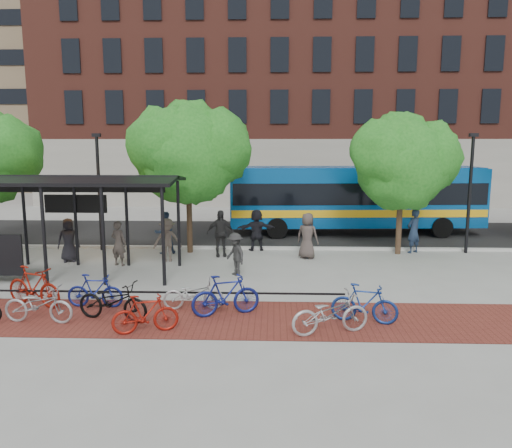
{
  "coord_description": "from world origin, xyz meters",
  "views": [
    {
      "loc": [
        0.65,
        -17.9,
        4.71
      ],
      "look_at": [
        -0.04,
        1.24,
        1.6
      ],
      "focal_mm": 35.0,
      "sensor_mm": 36.0,
      "label": 1
    }
  ],
  "objects_px": {
    "tree_b": "(190,149)",
    "pedestrian_0": "(69,240)",
    "bike_1": "(34,286)",
    "pedestrian_2": "(165,233)",
    "lamp_post_right": "(470,190)",
    "bike_11": "(364,304)",
    "lamp_post_left": "(99,189)",
    "pedestrian_9": "(235,254)",
    "pedestrian_5": "(257,230)",
    "bike_4": "(113,301)",
    "tree_c": "(404,159)",
    "bike_6": "(193,294)",
    "pedestrian_3": "(167,240)",
    "bike_5": "(145,314)",
    "bus": "(355,196)",
    "bike_10": "(330,313)",
    "pedestrian_7": "(414,231)",
    "bike_2": "(38,305)",
    "bus_shelter": "(28,192)",
    "bike_3": "(95,291)",
    "pedestrian_6": "(307,236)",
    "bike_7": "(226,295)",
    "pedestrian_1": "(119,243)",
    "pedestrian_4": "(220,233)"
  },
  "relations": [
    {
      "from": "tree_b",
      "to": "pedestrian_0",
      "type": "xyz_separation_m",
      "value": [
        -4.67,
        -1.91,
        -3.58
      ]
    },
    {
      "from": "bike_1",
      "to": "pedestrian_2",
      "type": "distance_m",
      "value": 7.49
    },
    {
      "from": "lamp_post_right",
      "to": "bike_11",
      "type": "height_order",
      "value": "lamp_post_right"
    },
    {
      "from": "lamp_post_left",
      "to": "pedestrian_9",
      "type": "relative_size",
      "value": 3.32
    },
    {
      "from": "pedestrian_5",
      "to": "bike_4",
      "type": "bearing_deg",
      "value": 57.91
    },
    {
      "from": "bike_4",
      "to": "tree_c",
      "type": "bearing_deg",
      "value": -34.02
    },
    {
      "from": "bike_1",
      "to": "bike_6",
      "type": "height_order",
      "value": "bike_1"
    },
    {
      "from": "pedestrian_3",
      "to": "bike_6",
      "type": "bearing_deg",
      "value": -86.7
    },
    {
      "from": "pedestrian_2",
      "to": "pedestrian_3",
      "type": "xyz_separation_m",
      "value": [
        0.41,
        -1.41,
        -0.04
      ]
    },
    {
      "from": "lamp_post_right",
      "to": "bike_5",
      "type": "distance_m",
      "value": 15.24
    },
    {
      "from": "tree_b",
      "to": "bus",
      "type": "xyz_separation_m",
      "value": [
        7.78,
        4.85,
        -2.45
      ]
    },
    {
      "from": "bike_1",
      "to": "bike_10",
      "type": "height_order",
      "value": "bike_1"
    },
    {
      "from": "bike_4",
      "to": "pedestrian_7",
      "type": "distance_m",
      "value": 13.56
    },
    {
      "from": "bike_10",
      "to": "bike_1",
      "type": "bearing_deg",
      "value": 60.57
    },
    {
      "from": "pedestrian_0",
      "to": "pedestrian_9",
      "type": "bearing_deg",
      "value": -35.63
    },
    {
      "from": "lamp_post_left",
      "to": "pedestrian_0",
      "type": "bearing_deg",
      "value": -104.76
    },
    {
      "from": "bike_10",
      "to": "pedestrian_9",
      "type": "distance_m",
      "value": 6.21
    },
    {
      "from": "pedestrian_2",
      "to": "bus",
      "type": "bearing_deg",
      "value": -173.44
    },
    {
      "from": "tree_b",
      "to": "bike_2",
      "type": "bearing_deg",
      "value": -106.73
    },
    {
      "from": "bike_5",
      "to": "pedestrian_5",
      "type": "relative_size",
      "value": 0.9
    },
    {
      "from": "tree_c",
      "to": "bike_6",
      "type": "distance_m",
      "value": 11.41
    },
    {
      "from": "bus_shelter",
      "to": "bus",
      "type": "distance_m",
      "value": 15.67
    },
    {
      "from": "bus_shelter",
      "to": "bike_2",
      "type": "xyz_separation_m",
      "value": [
        2.58,
        -4.99,
        -2.5
      ]
    },
    {
      "from": "tree_b",
      "to": "pedestrian_5",
      "type": "bearing_deg",
      "value": 9.16
    },
    {
      "from": "pedestrian_7",
      "to": "bike_2",
      "type": "bearing_deg",
      "value": 1.41
    },
    {
      "from": "bike_3",
      "to": "pedestrian_0",
      "type": "bearing_deg",
      "value": 30.44
    },
    {
      "from": "tree_b",
      "to": "bike_3",
      "type": "bearing_deg",
      "value": -102.01
    },
    {
      "from": "tree_b",
      "to": "pedestrian_6",
      "type": "xyz_separation_m",
      "value": [
        4.94,
        -1.03,
        -3.51
      ]
    },
    {
      "from": "bike_5",
      "to": "bike_7",
      "type": "height_order",
      "value": "bike_7"
    },
    {
      "from": "bike_6",
      "to": "bike_10",
      "type": "relative_size",
      "value": 0.86
    },
    {
      "from": "bike_2",
      "to": "pedestrian_0",
      "type": "relative_size",
      "value": 1.08
    },
    {
      "from": "pedestrian_6",
      "to": "lamp_post_right",
      "type": "bearing_deg",
      "value": -143.84
    },
    {
      "from": "pedestrian_3",
      "to": "pedestrian_7",
      "type": "xyz_separation_m",
      "value": [
        10.31,
        1.95,
        0.09
      ]
    },
    {
      "from": "bike_5",
      "to": "pedestrian_0",
      "type": "bearing_deg",
      "value": 16.14
    },
    {
      "from": "bus_shelter",
      "to": "bike_11",
      "type": "height_order",
      "value": "bus_shelter"
    },
    {
      "from": "tree_c",
      "to": "lamp_post_left",
      "type": "bearing_deg",
      "value": 178.9
    },
    {
      "from": "bike_3",
      "to": "pedestrian_3",
      "type": "relative_size",
      "value": 0.95
    },
    {
      "from": "tree_b",
      "to": "bike_10",
      "type": "bearing_deg",
      "value": -61.96
    },
    {
      "from": "bike_1",
      "to": "pedestrian_3",
      "type": "height_order",
      "value": "pedestrian_3"
    },
    {
      "from": "bike_11",
      "to": "pedestrian_2",
      "type": "relative_size",
      "value": 0.97
    },
    {
      "from": "pedestrian_3",
      "to": "pedestrian_6",
      "type": "relative_size",
      "value": 0.92
    },
    {
      "from": "pedestrian_7",
      "to": "bike_7",
      "type": "bearing_deg",
      "value": 13.41
    },
    {
      "from": "bike_11",
      "to": "pedestrian_9",
      "type": "relative_size",
      "value": 1.14
    },
    {
      "from": "bike_6",
      "to": "pedestrian_1",
      "type": "height_order",
      "value": "pedestrian_1"
    },
    {
      "from": "bus_shelter",
      "to": "pedestrian_3",
      "type": "height_order",
      "value": "bus_shelter"
    },
    {
      "from": "pedestrian_4",
      "to": "pedestrian_5",
      "type": "height_order",
      "value": "pedestrian_4"
    },
    {
      "from": "bike_4",
      "to": "pedestrian_7",
      "type": "height_order",
      "value": "pedestrian_7"
    },
    {
      "from": "pedestrian_6",
      "to": "bike_2",
      "type": "bearing_deg",
      "value": 71.43
    },
    {
      "from": "tree_b",
      "to": "lamp_post_right",
      "type": "relative_size",
      "value": 1.26
    },
    {
      "from": "tree_b",
      "to": "pedestrian_7",
      "type": "bearing_deg",
      "value": 1.1
    }
  ]
}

